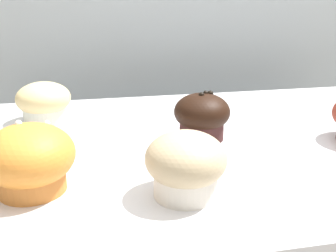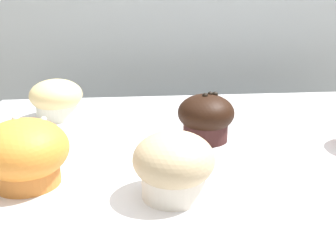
{
  "view_description": "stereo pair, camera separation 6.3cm",
  "coord_description": "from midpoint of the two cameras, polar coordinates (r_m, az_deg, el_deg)",
  "views": [
    {
      "loc": [
        -0.25,
        -0.62,
        1.17
      ],
      "look_at": [
        -0.13,
        -0.04,
        0.97
      ],
      "focal_mm": 42.0,
      "sensor_mm": 36.0,
      "label": 1
    },
    {
      "loc": [
        -0.19,
        -0.63,
        1.17
      ],
      "look_at": [
        -0.13,
        -0.04,
        0.97
      ],
      "focal_mm": 42.0,
      "sensor_mm": 36.0,
      "label": 2
    }
  ],
  "objects": [
    {
      "name": "muffin_front_left",
      "position": [
        0.49,
        4.49,
        -5.74
      ],
      "size": [
        0.1,
        0.1,
        0.09
      ],
      "color": "silver",
      "rests_on": "display_counter"
    },
    {
      "name": "muffin_back_right",
      "position": [
        0.83,
        -13.84,
        3.84
      ],
      "size": [
        0.11,
        0.11,
        0.08
      ],
      "color": "silver",
      "rests_on": "display_counter"
    },
    {
      "name": "muffin_front_center",
      "position": [
        0.55,
        -17.03,
        -3.91
      ],
      "size": [
        0.12,
        0.12,
        0.09
      ],
      "color": "#CD7834",
      "rests_on": "display_counter"
    },
    {
      "name": "muffin_front_right",
      "position": [
        0.69,
        8.12,
        1.23
      ],
      "size": [
        0.1,
        0.1,
        0.09
      ],
      "color": "#3A1D1C",
      "rests_on": "display_counter"
    },
    {
      "name": "wall_back",
      "position": [
        1.28,
        4.54,
        6.48
      ],
      "size": [
        3.2,
        0.1,
        1.8
      ],
      "primitive_type": "cube",
      "color": "#A8B2B7",
      "rests_on": "ground"
    }
  ]
}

